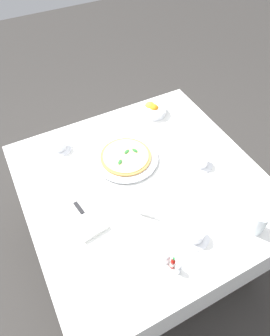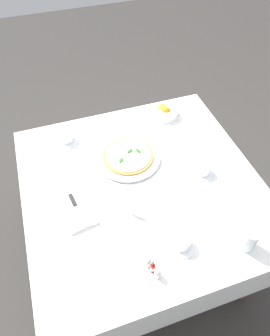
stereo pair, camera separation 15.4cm
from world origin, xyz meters
name	(u,v)px [view 1 (the left image)]	position (x,y,z in m)	size (l,w,h in m)	color
ground_plane	(142,247)	(0.00, 0.00, 0.00)	(8.00, 8.00, 0.00)	#33302D
dining_table	(144,197)	(0.00, 0.00, 0.60)	(1.17, 1.17, 0.73)	white
pizza_plate	(126,158)	(-0.18, -0.02, 0.74)	(0.34, 0.34, 0.02)	white
pizza	(126,156)	(-0.18, -0.01, 0.75)	(0.27, 0.27, 0.02)	#C68E47
coffee_cup_left_edge	(195,235)	(0.37, 0.05, 0.76)	(0.13, 0.13, 0.06)	white
coffee_cup_back_corner	(201,161)	(0.03, 0.32, 0.75)	(0.13, 0.13, 0.06)	white
coffee_cup_near_right	(59,145)	(-0.42, -0.30, 0.75)	(0.13, 0.13, 0.06)	white
water_glass_far_right	(258,223)	(0.45, 0.31, 0.78)	(0.07, 0.07, 0.12)	white
napkin_folded	(85,217)	(0.05, -0.34, 0.74)	(0.24, 0.16, 0.02)	white
dinner_knife	(85,216)	(0.06, -0.34, 0.75)	(0.20, 0.05, 0.01)	silver
citrus_bowl	(153,110)	(-0.45, 0.30, 0.76)	(0.15, 0.15, 0.07)	white
hot_sauce_bottle	(173,263)	(0.43, -0.11, 0.76)	(0.02, 0.02, 0.08)	#B7140F
salt_shaker	(178,269)	(0.46, -0.10, 0.75)	(0.03, 0.03, 0.06)	white
pepper_shaker	(167,259)	(0.40, -0.12, 0.75)	(0.03, 0.03, 0.06)	white
menu_card	(146,212)	(0.17, -0.09, 0.76)	(0.07, 0.07, 0.06)	white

